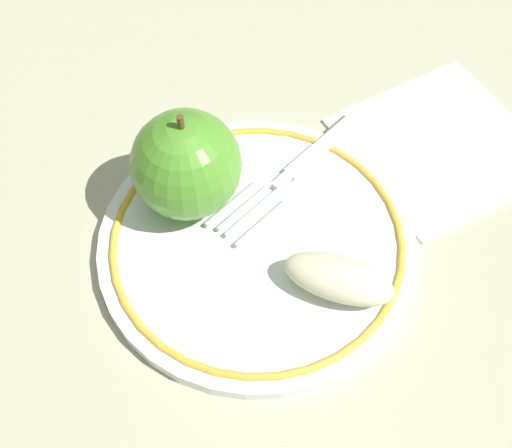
# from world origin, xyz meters

# --- Properties ---
(ground_plane) EXTENTS (2.00, 2.00, 0.00)m
(ground_plane) POSITION_xyz_m (0.00, 0.00, 0.00)
(ground_plane) COLOR #B1B090
(plate) EXTENTS (0.24, 0.24, 0.01)m
(plate) POSITION_xyz_m (0.00, 0.01, 0.01)
(plate) COLOR white
(plate) RESTS_ON ground_plane
(apple_red_whole) EXTENTS (0.08, 0.08, 0.09)m
(apple_red_whole) POSITION_xyz_m (0.03, -0.05, 0.05)
(apple_red_whole) COLOR #4F942B
(apple_red_whole) RESTS_ON plate
(apple_slice_front) EXTENTS (0.08, 0.08, 0.03)m
(apple_slice_front) POSITION_xyz_m (-0.03, 0.07, 0.03)
(apple_slice_front) COLOR beige
(apple_slice_front) RESTS_ON plate
(fork) EXTENTS (0.16, 0.06, 0.00)m
(fork) POSITION_xyz_m (-0.06, -0.03, 0.02)
(fork) COLOR silver
(fork) RESTS_ON plate
(napkin_folded) EXTENTS (0.14, 0.14, 0.01)m
(napkin_folded) POSITION_xyz_m (-0.18, 0.00, 0.00)
(napkin_folded) COLOR white
(napkin_folded) RESTS_ON ground_plane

